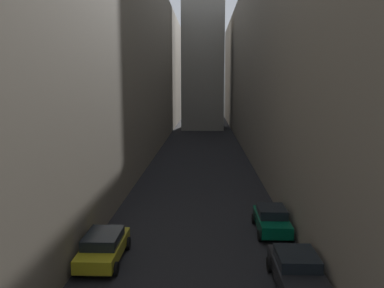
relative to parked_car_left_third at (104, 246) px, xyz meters
The scene contains 6 objects.
ground_plane 29.67m from the parked_car_left_third, 81.47° to the left, with size 264.00×264.00×0.00m, color black.
building_block_left 33.87m from the parked_car_left_third, 103.84° to the left, with size 13.24×108.00×22.12m, color #756B5B.
building_block_right 37.41m from the parked_car_left_third, 60.35° to the left, with size 15.86×108.00×21.53m, color gray.
parked_car_left_third is the anchor object (origin of this frame).
parked_car_right_third 9.06m from the parked_car_left_third, 13.83° to the right, with size 2.02×4.18×1.51m.
parked_car_right_far 9.72m from the parked_car_left_third, 25.08° to the left, with size 1.92×4.00×1.49m.
Camera 1 is at (0.50, 0.95, 8.55)m, focal length 36.42 mm.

